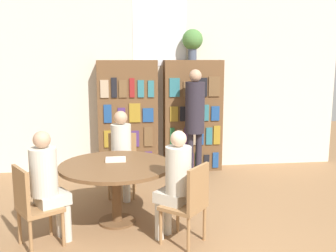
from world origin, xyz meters
TOP-DOWN VIEW (x-y plane):
  - wall_back at (0.00, 3.70)m, footprint 6.40×0.07m
  - bookshelf_left at (-0.56, 3.50)m, footprint 0.99×0.34m
  - bookshelf_right at (0.56, 3.50)m, footprint 0.99×0.34m
  - flower_vase at (0.54, 3.51)m, footprint 0.34×0.34m
  - reading_table at (-0.75, 1.39)m, footprint 1.33×1.33m
  - chair_near_camera at (-1.60, 0.87)m, footprint 0.55×0.55m
  - chair_left_side at (-0.67, 2.39)m, footprint 0.43×0.43m
  - chair_far_side at (0.01, 0.74)m, footprint 0.56×0.56m
  - seated_reader_left at (-0.69, 2.22)m, footprint 0.30×0.39m
  - seated_reader_right at (-0.13, 0.86)m, footprint 0.42×0.42m
  - seated_reader_back at (-1.45, 0.96)m, footprint 0.42×0.41m
  - librarian_standing at (0.50, 3.00)m, footprint 0.31×0.58m
  - open_book_on_table at (-0.75, 1.55)m, footprint 0.24×0.18m

SIDE VIEW (x-z plane):
  - chair_near_camera at x=-1.60m, z-range 0.05..0.92m
  - chair_left_side at x=-0.67m, z-range 0.05..0.92m
  - chair_far_side at x=0.01m, z-range 0.05..0.92m
  - reading_table at x=-0.75m, z-range 0.26..0.98m
  - seated_reader_right at x=-0.13m, z-range 0.08..1.29m
  - seated_reader_back at x=-1.45m, z-range 0.08..1.31m
  - seated_reader_left at x=-0.69m, z-range 0.09..1.32m
  - open_book_on_table at x=-0.75m, z-range 0.72..0.75m
  - bookshelf_left at x=-0.56m, z-range 0.00..1.90m
  - bookshelf_right at x=0.56m, z-range 0.00..1.90m
  - librarian_standing at x=0.50m, z-range 0.20..1.97m
  - wall_back at x=0.00m, z-range 0.01..3.01m
  - flower_vase at x=0.54m, z-range 1.96..2.47m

